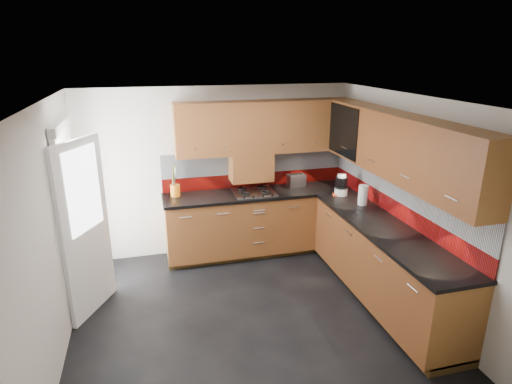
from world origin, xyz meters
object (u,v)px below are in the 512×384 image
object	(u,v)px
gas_hob	(254,192)
food_processor	(341,186)
toaster	(296,180)
utensil_pot	(175,189)

from	to	relation	value
gas_hob	food_processor	bearing A→B (deg)	-18.76
gas_hob	toaster	size ratio (longest dim) A/B	2.13
gas_hob	utensil_pot	size ratio (longest dim) A/B	1.23
toaster	food_processor	xyz separation A→B (m)	(0.46, -0.54, 0.05)
utensil_pot	toaster	distance (m)	1.76
gas_hob	food_processor	distance (m)	1.21
toaster	food_processor	distance (m)	0.71
gas_hob	toaster	world-z (taller)	toaster
food_processor	gas_hob	bearing A→B (deg)	161.24
gas_hob	utensil_pot	xyz separation A→B (m)	(-1.08, 0.15, 0.09)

